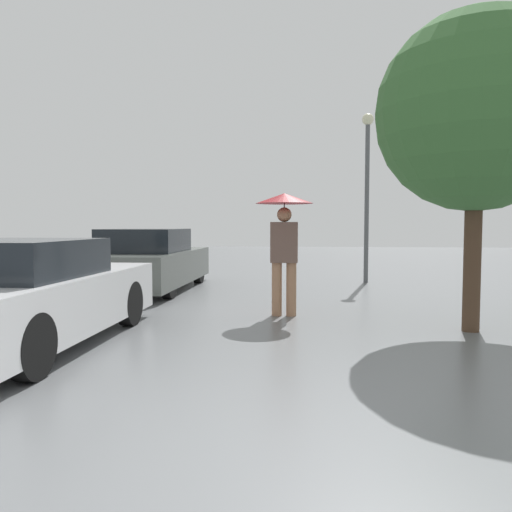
{
  "coord_description": "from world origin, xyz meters",
  "views": [
    {
      "loc": [
        0.13,
        -2.87,
        1.44
      ],
      "look_at": [
        -0.68,
        4.96,
        0.95
      ],
      "focal_mm": 35.0,
      "sensor_mm": 36.0,
      "label": 1
    }
  ],
  "objects_px": {
    "parked_car_farthest": "(148,262)",
    "tree": "(476,113)",
    "street_lamp": "(367,176)",
    "parked_car_nearest": "(27,296)",
    "pedestrian": "(284,226)"
  },
  "relations": [
    {
      "from": "parked_car_farthest",
      "to": "street_lamp",
      "type": "distance_m",
      "value": 5.69
    },
    {
      "from": "parked_car_nearest",
      "to": "street_lamp",
      "type": "xyz_separation_m",
      "value": [
        4.74,
        7.09,
        2.04
      ]
    },
    {
      "from": "parked_car_nearest",
      "to": "street_lamp",
      "type": "bearing_deg",
      "value": 56.25
    },
    {
      "from": "pedestrian",
      "to": "tree",
      "type": "bearing_deg",
      "value": -19.14
    },
    {
      "from": "tree",
      "to": "street_lamp",
      "type": "relative_size",
      "value": 1.02
    },
    {
      "from": "parked_car_farthest",
      "to": "tree",
      "type": "distance_m",
      "value": 7.2
    },
    {
      "from": "parked_car_nearest",
      "to": "parked_car_farthest",
      "type": "relative_size",
      "value": 0.96
    },
    {
      "from": "parked_car_farthest",
      "to": "tree",
      "type": "bearing_deg",
      "value": -33.22
    },
    {
      "from": "parked_car_farthest",
      "to": "street_lamp",
      "type": "xyz_separation_m",
      "value": [
        4.96,
        1.94,
        2.02
      ]
    },
    {
      "from": "street_lamp",
      "to": "pedestrian",
      "type": "bearing_deg",
      "value": -110.78
    },
    {
      "from": "pedestrian",
      "to": "tree",
      "type": "height_order",
      "value": "tree"
    },
    {
      "from": "tree",
      "to": "parked_car_nearest",
      "type": "bearing_deg",
      "value": -165.56
    },
    {
      "from": "parked_car_farthest",
      "to": "pedestrian",
      "type": "bearing_deg",
      "value": -42.21
    },
    {
      "from": "parked_car_nearest",
      "to": "parked_car_farthest",
      "type": "height_order",
      "value": "parked_car_farthest"
    },
    {
      "from": "parked_car_farthest",
      "to": "street_lamp",
      "type": "bearing_deg",
      "value": 21.35
    }
  ]
}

